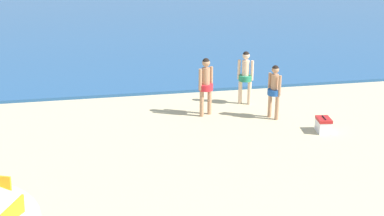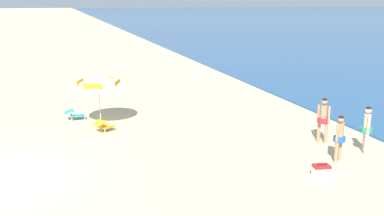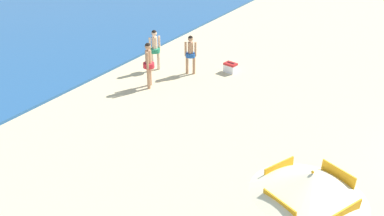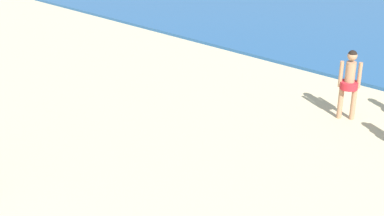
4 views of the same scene
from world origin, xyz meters
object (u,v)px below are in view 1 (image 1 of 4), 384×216
at_px(person_standing_near_shore, 274,88).
at_px(person_wading_in, 245,74).
at_px(person_standing_beside, 206,83).
at_px(cooler_box, 323,125).

distance_m(person_standing_near_shore, person_wading_in, 1.49).
xyz_separation_m(person_standing_near_shore, person_standing_beside, (-1.88, 0.64, 0.08)).
bearing_deg(cooler_box, person_standing_near_shore, 127.16).
height_order(person_standing_beside, cooler_box, person_standing_beside).
relative_size(person_standing_near_shore, person_wading_in, 0.94).
bearing_deg(person_standing_beside, cooler_box, -34.06).
distance_m(person_standing_near_shore, person_standing_beside, 1.99).
bearing_deg(person_standing_beside, person_wading_in, 28.63).
bearing_deg(person_standing_beside, person_standing_near_shore, -18.81).
relative_size(person_standing_near_shore, person_standing_beside, 0.92).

